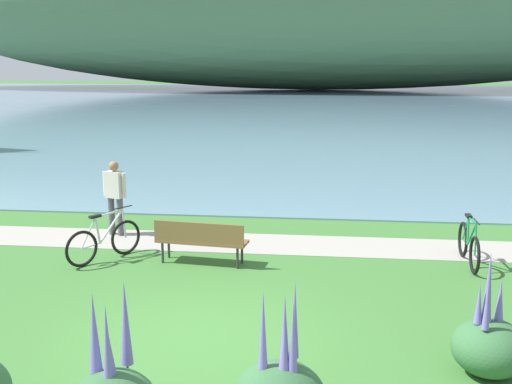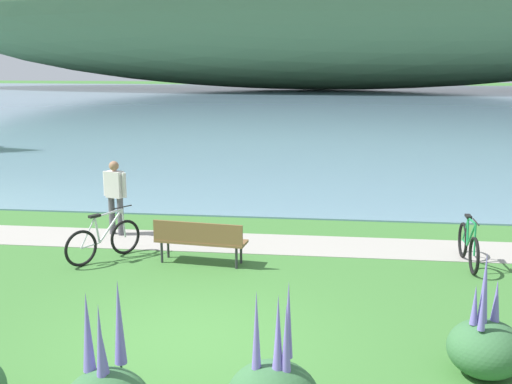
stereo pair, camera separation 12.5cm
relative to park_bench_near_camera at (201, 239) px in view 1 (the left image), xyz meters
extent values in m
plane|color=#3D7533|center=(0.59, -3.33, -0.52)|extent=(200.00, 200.00, 0.00)
cube|color=#6B8EA8|center=(0.59, 43.71, -0.50)|extent=(180.00, 80.00, 0.04)
cube|color=#A39E93|center=(0.59, 1.49, -0.52)|extent=(60.00, 1.50, 0.01)
cube|color=brown|center=(0.01, 0.08, -0.07)|extent=(1.84, 0.69, 0.05)
cube|color=brown|center=(-0.02, -0.13, 0.15)|extent=(1.79, 0.26, 0.40)
cylinder|color=#2D2D33|center=(-0.73, 0.34, -0.30)|extent=(0.05, 0.05, 0.45)
cylinder|color=#2D2D33|center=(0.79, 0.15, -0.30)|extent=(0.05, 0.05, 0.45)
cylinder|color=#2D2D33|center=(-0.77, 0.00, -0.30)|extent=(0.05, 0.05, 0.45)
cylinder|color=#2D2D33|center=(0.75, -0.18, -0.30)|extent=(0.05, 0.05, 0.45)
torus|color=black|center=(5.19, 0.04, -0.16)|extent=(0.06, 0.72, 0.72)
torus|color=black|center=(5.19, 1.09, -0.16)|extent=(0.06, 0.72, 0.72)
cylinder|color=#1E8C4C|center=(5.19, 0.38, 0.15)|extent=(0.04, 0.61, 0.61)
cylinder|color=#1E8C4C|center=(5.19, 0.42, 0.41)|extent=(0.04, 0.66, 0.09)
cylinder|color=#1E8C4C|center=(5.19, 0.70, 0.12)|extent=(0.04, 0.12, 0.54)
cylinder|color=#1E8C4C|center=(5.19, 0.88, -0.15)|extent=(0.03, 0.43, 0.05)
cylinder|color=#1E8C4C|center=(5.19, 0.92, 0.11)|extent=(0.03, 0.37, 0.56)
cylinder|color=#1E8C4C|center=(5.19, 0.06, 0.14)|extent=(0.04, 0.09, 0.60)
cube|color=black|center=(5.19, 0.74, 0.42)|extent=(0.10, 0.24, 0.05)
cylinder|color=black|center=(5.19, 0.09, 0.48)|extent=(0.02, 0.48, 0.02)
torus|color=black|center=(-1.66, 0.46, -0.16)|extent=(0.46, 0.63, 0.72)
torus|color=black|center=(-2.26, -0.40, -0.16)|extent=(0.46, 0.63, 0.72)
cylinder|color=silver|center=(-1.85, 0.18, 0.15)|extent=(0.38, 0.52, 0.61)
cylinder|color=silver|center=(-1.88, 0.15, 0.41)|extent=(0.41, 0.56, 0.09)
cylinder|color=silver|center=(-2.04, -0.09, 0.12)|extent=(0.11, 0.13, 0.54)
cylinder|color=silver|center=(-2.14, -0.23, -0.15)|extent=(0.27, 0.37, 0.05)
cylinder|color=silver|center=(-2.16, -0.26, 0.11)|extent=(0.23, 0.32, 0.56)
cylinder|color=silver|center=(-1.68, 0.44, 0.14)|extent=(0.08, 0.09, 0.60)
cube|color=black|center=(-2.06, -0.12, 0.42)|extent=(0.22, 0.25, 0.05)
cylinder|color=black|center=(-1.69, 0.42, 0.48)|extent=(0.29, 0.41, 0.02)
cylinder|color=#4C4C51|center=(-2.44, 1.85, -0.08)|extent=(0.14, 0.14, 0.88)
cylinder|color=#4C4C51|center=(-2.21, 1.78, -0.08)|extent=(0.14, 0.14, 0.88)
cube|color=silver|center=(-2.32, 1.82, 0.66)|extent=(0.43, 0.32, 0.60)
sphere|color=#9E7051|center=(-2.32, 1.82, 1.08)|extent=(0.22, 0.22, 0.22)
cylinder|color=silver|center=(-2.57, 1.89, 0.66)|extent=(0.09, 0.09, 0.56)
cylinder|color=silver|center=(-2.08, 1.74, 0.66)|extent=(0.09, 0.09, 0.56)
cylinder|color=#386B3D|center=(2.00, -5.35, 0.16)|extent=(0.02, 0.02, 0.12)
cone|color=#8470D1|center=(2.00, -5.35, 0.62)|extent=(0.11, 0.11, 0.81)
cylinder|color=#386B3D|center=(1.78, -5.45, 0.16)|extent=(0.02, 0.02, 0.12)
cone|color=#8470D1|center=(1.78, -5.45, 0.66)|extent=(0.10, 0.10, 0.88)
cylinder|color=#386B3D|center=(2.09, -5.16, 0.16)|extent=(0.02, 0.02, 0.12)
cone|color=#8470D1|center=(2.09, -5.16, 0.67)|extent=(0.10, 0.10, 0.89)
cylinder|color=#386B3D|center=(2.00, -5.47, 0.16)|extent=(0.02, 0.02, 0.12)
cone|color=#8470D1|center=(2.00, -5.47, 0.48)|extent=(0.12, 0.12, 0.53)
cylinder|color=#386B3D|center=(2.09, -5.47, 0.16)|extent=(0.02, 0.02, 0.12)
cone|color=#8470D1|center=(2.09, -5.47, 0.60)|extent=(0.11, 0.11, 0.76)
ellipsoid|color=#386B3D|center=(4.51, -3.87, -0.16)|extent=(0.97, 0.97, 0.72)
cylinder|color=#386B3D|center=(4.33, -3.90, 0.12)|extent=(0.02, 0.02, 0.12)
cone|color=#7A6BC6|center=(4.33, -3.90, 0.44)|extent=(0.10, 0.10, 0.52)
cylinder|color=#386B3D|center=(4.61, -3.80, 0.12)|extent=(0.02, 0.02, 0.12)
cone|color=#7A6BC6|center=(4.61, -3.80, 0.46)|extent=(0.12, 0.12, 0.56)
cylinder|color=#386B3D|center=(4.44, -3.87, 0.12)|extent=(0.02, 0.02, 0.12)
cone|color=#7A6BC6|center=(4.44, -3.87, 0.64)|extent=(0.13, 0.13, 0.93)
cylinder|color=#386B3D|center=(4.38, -4.07, 0.12)|extent=(0.02, 0.02, 0.12)
cone|color=#7A6BC6|center=(4.38, -4.07, 0.51)|extent=(0.09, 0.09, 0.66)
cylinder|color=#386B3D|center=(0.26, -5.89, 0.20)|extent=(0.02, 0.02, 0.12)
cone|color=#7A6BC6|center=(0.26, -5.89, 0.51)|extent=(0.14, 0.14, 0.50)
cylinder|color=#386B3D|center=(0.34, -5.59, 0.20)|extent=(0.02, 0.02, 0.12)
cone|color=#7A6BC6|center=(0.34, -5.59, 0.73)|extent=(0.13, 0.13, 0.94)
cone|color=#7A6BC6|center=(0.26, -5.94, 0.67)|extent=(0.10, 0.10, 0.81)
cylinder|color=#386B3D|center=(0.08, -5.79, 0.20)|extent=(0.02, 0.02, 0.12)
cone|color=#7A6BC6|center=(0.08, -5.79, 0.70)|extent=(0.13, 0.13, 0.86)
camera|label=1|loc=(2.39, -11.51, 3.44)|focal=43.91mm
camera|label=2|loc=(2.51, -11.49, 3.44)|focal=43.91mm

